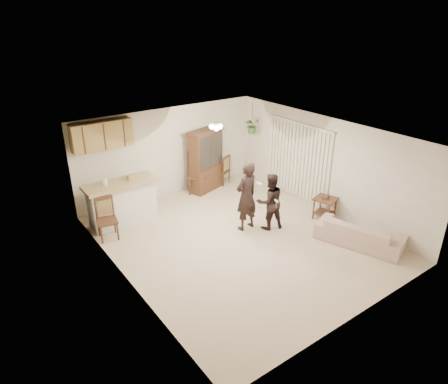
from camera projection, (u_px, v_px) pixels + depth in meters
floor at (239, 239)px, 9.34m from camera, size 6.50×6.50×0.00m
ceiling at (241, 135)px, 8.31m from camera, size 5.50×6.50×0.02m
wall_back at (169, 152)px, 11.23m from camera, size 5.50×0.02×2.50m
wall_front at (364, 257)px, 6.42m from camera, size 5.50×0.02×2.50m
wall_left at (122, 226)px, 7.36m from camera, size 0.02×6.50×2.50m
wall_right at (324, 165)px, 10.29m from camera, size 0.02×6.50×2.50m
breakfast_bar at (122, 204)px, 9.89m from camera, size 1.60×0.55×1.00m
bar_top at (120, 184)px, 9.66m from camera, size 1.75×0.70×0.08m
upper_cabinets at (102, 135)px, 9.73m from camera, size 1.50×0.34×0.70m
vertical_blinds at (297, 161)px, 11.00m from camera, size 0.06×2.30×2.10m
ceiling_fixture at (216, 126)px, 9.35m from camera, size 0.36×0.36×0.20m
hanging_plant at (252, 125)px, 11.58m from camera, size 0.43×0.37×0.48m
plant_cord at (252, 114)px, 11.44m from camera, size 0.01×0.01×0.65m
sofa at (360, 230)px, 8.99m from camera, size 1.29×2.01×0.73m
adult at (246, 195)px, 9.44m from camera, size 0.70×0.49×1.80m
child at (270, 203)px, 9.56m from camera, size 0.77×0.67×1.35m
china_hutch at (206, 161)px, 11.58m from camera, size 1.24×0.77×1.83m
side_table at (325, 208)px, 10.17m from camera, size 0.64×0.64×0.62m
chair_bar at (108, 227)px, 9.27m from camera, size 0.52×0.52×1.00m
chair_hutch_left at (197, 181)px, 11.64m from camera, size 0.73×0.73×1.19m
chair_hutch_right at (222, 176)px, 12.25m from camera, size 0.54×0.54×0.93m
controller_adult at (259, 183)px, 9.00m from camera, size 0.06×0.15×0.05m
controller_child at (276, 201)px, 9.20m from camera, size 0.07×0.13×0.04m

